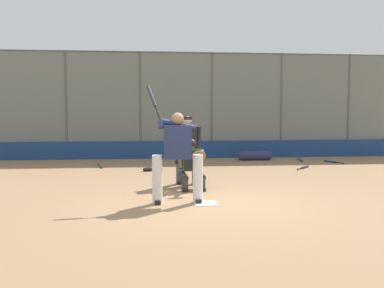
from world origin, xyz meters
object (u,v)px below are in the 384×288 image
catcher_behind_plate (192,164)px  spare_bat_third_base_side (331,161)px  spare_bat_near_backstop (100,166)px  batter_at_plate (177,154)px  umpire_home (188,148)px  equipment_bag_dugout_side (255,156)px  spare_bat_by_padding (304,167)px  fielding_glove_on_dirt (148,169)px  spare_bat_first_base_side (300,159)px

catcher_behind_plate → spare_bat_third_base_side: 6.97m
spare_bat_near_backstop → batter_at_plate: bearing=6.5°
batter_at_plate → umpire_home: batter_at_plate is taller
catcher_behind_plate → spare_bat_near_backstop: bearing=-67.2°
spare_bat_near_backstop → equipment_bag_dugout_side: size_ratio=0.73×
spare_bat_by_padding → spare_bat_third_base_side: 1.99m
batter_at_plate → spare_bat_by_padding: bearing=-132.5°
spare_bat_by_padding → equipment_bag_dugout_side: 2.47m
spare_bat_by_padding → fielding_glove_on_dirt: (4.69, 0.14, 0.02)m
batter_at_plate → fielding_glove_on_dirt: bearing=-83.9°
spare_bat_by_padding → equipment_bag_dugout_side: size_ratio=0.57×
spare_bat_near_backstop → spare_bat_first_base_side: bearing=86.7°
catcher_behind_plate → spare_bat_first_base_side: bearing=-136.0°
spare_bat_third_base_side → spare_bat_by_padding: bearing=114.6°
umpire_home → spare_bat_near_backstop: umpire_home is taller
spare_bat_first_base_side → spare_bat_by_padding: bearing=175.4°
spare_bat_near_backstop → spare_bat_first_base_side: (-6.73, -1.16, 0.00)m
catcher_behind_plate → spare_bat_by_padding: (-3.73, -3.27, -0.55)m
catcher_behind_plate → equipment_bag_dugout_side: bearing=-123.5°
catcher_behind_plate → spare_bat_third_base_side: size_ratio=1.28×
spare_bat_by_padding → fielding_glove_on_dirt: fielding_glove_on_dirt is taller
fielding_glove_on_dirt → spare_bat_third_base_side: bearing=-166.1°
spare_bat_near_backstop → equipment_bag_dugout_side: equipment_bag_dugout_side is taller
umpire_home → fielding_glove_on_dirt: (0.93, -2.37, -0.81)m
catcher_behind_plate → spare_bat_near_backstop: (2.40, -4.19, -0.55)m
catcher_behind_plate → umpire_home: size_ratio=0.70×
spare_bat_by_padding → fielding_glove_on_dirt: size_ratio=2.26×
batter_at_plate → umpire_home: size_ratio=1.38×
spare_bat_third_base_side → equipment_bag_dugout_side: (2.39, -0.90, 0.13)m
batter_at_plate → equipment_bag_dugout_side: bearing=-115.5°
spare_bat_near_backstop → spare_bat_third_base_side: bearing=80.4°
batter_at_plate → fielding_glove_on_dirt: batter_at_plate is taller
equipment_bag_dugout_side → spare_bat_third_base_side: bearing=159.4°
batter_at_plate → equipment_bag_dugout_side: (-3.19, -6.91, -0.77)m
umpire_home → spare_bat_first_base_side: (-4.36, -4.59, -0.83)m
catcher_behind_plate → fielding_glove_on_dirt: catcher_behind_plate is taller
spare_bat_near_backstop → spare_bat_by_padding: (-6.13, 0.92, 0.00)m
umpire_home → equipment_bag_dugout_side: bearing=-115.4°
spare_bat_by_padding → equipment_bag_dugout_side: bearing=63.3°
batter_at_plate → spare_bat_third_base_side: bearing=-133.5°
spare_bat_by_padding → umpire_home: bearing=164.1°
spare_bat_by_padding → spare_bat_third_base_side: bearing=-5.7°
umpire_home → spare_bat_by_padding: umpire_home is taller
spare_bat_near_backstop → spare_bat_first_base_side: same height
spare_bat_first_base_side → equipment_bag_dugout_side: 1.58m
umpire_home → spare_bat_by_padding: bearing=-141.3°
spare_bat_by_padding → fielding_glove_on_dirt: bearing=132.0°
spare_bat_by_padding → spare_bat_first_base_side: (-0.60, -2.08, 0.00)m
spare_bat_first_base_side → spare_bat_near_backstop: bearing=111.3°
spare_bat_near_backstop → umpire_home: bearing=21.6°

